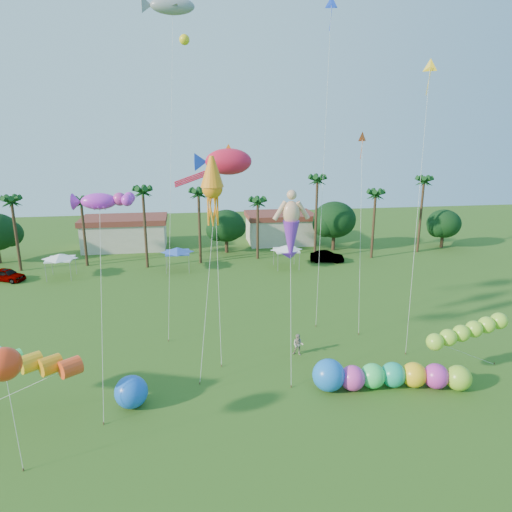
{
  "coord_description": "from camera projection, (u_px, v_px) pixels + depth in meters",
  "views": [
    {
      "loc": [
        -4.61,
        -20.0,
        17.34
      ],
      "look_at": [
        0.0,
        10.0,
        9.0
      ],
      "focal_mm": 32.0,
      "sensor_mm": 36.0,
      "label": 1
    }
  ],
  "objects": [
    {
      "name": "ground",
      "position": [
        284.0,
        467.0,
        24.33
      ],
      "size": [
        160.0,
        160.0,
        0.0
      ],
      "primitive_type": "plane",
      "color": "#285116",
      "rests_on": "ground"
    },
    {
      "name": "tree_line",
      "position": [
        245.0,
        225.0,
        65.65
      ],
      "size": [
        69.46,
        8.91,
        11.0
      ],
      "color": "#3A2819",
      "rests_on": "ground"
    },
    {
      "name": "buildings_row",
      "position": [
        197.0,
        233.0,
        71.0
      ],
      "size": [
        35.0,
        7.0,
        4.0
      ],
      "color": "beige",
      "rests_on": "ground"
    },
    {
      "name": "tent_row",
      "position": [
        177.0,
        251.0,
        57.35
      ],
      "size": [
        31.0,
        4.0,
        0.6
      ],
      "color": "white",
      "rests_on": "ground"
    },
    {
      "name": "car_a",
      "position": [
        7.0,
        275.0,
        54.4
      ],
      "size": [
        4.81,
        3.53,
        1.52
      ],
      "primitive_type": "imported",
      "rotation": [
        0.0,
        0.0,
        1.13
      ],
      "color": "#4C4C54",
      "rests_on": "ground"
    },
    {
      "name": "car_b",
      "position": [
        327.0,
        257.0,
        62.24
      ],
      "size": [
        4.81,
        2.63,
        1.5
      ],
      "primitive_type": "imported",
      "rotation": [
        0.0,
        0.0,
        1.33
      ],
      "color": "#4C4C54",
      "rests_on": "ground"
    },
    {
      "name": "spectator_b",
      "position": [
        298.0,
        345.0,
        36.33
      ],
      "size": [
        1.05,
        0.95,
        1.77
      ],
      "primitive_type": "imported",
      "rotation": [
        0.0,
        0.0,
        -0.4
      ],
      "color": "#AA9D8E",
      "rests_on": "ground"
    },
    {
      "name": "caterpillar_inflatable",
      "position": [
        385.0,
        376.0,
        31.59
      ],
      "size": [
        11.04,
        3.46,
        2.25
      ],
      "rotation": [
        0.0,
        0.0,
        -0.13
      ],
      "color": "#E13BA8",
      "rests_on": "ground"
    },
    {
      "name": "blue_ball",
      "position": [
        131.0,
        392.0,
        29.44
      ],
      "size": [
        2.14,
        2.14,
        2.14
      ],
      "primitive_type": "sphere",
      "color": "blue",
      "rests_on": "ground"
    },
    {
      "name": "rainbow_tube",
      "position": [
        34.0,
        370.0,
        27.44
      ],
      "size": [
        9.29,
        4.73,
        4.02
      ],
      "color": "#FA461B",
      "rests_on": "ground"
    },
    {
      "name": "green_worm",
      "position": [
        435.0,
        342.0,
        31.99
      ],
      "size": [
        9.42,
        2.61,
        3.76
      ],
      "color": "#95D830",
      "rests_on": "ground"
    },
    {
      "name": "orange_ball_kite",
      "position": [
        4.0,
        364.0,
        22.76
      ],
      "size": [
        2.21,
        2.21,
        6.95
      ],
      "color": "#FE3714",
      "rests_on": "ground"
    },
    {
      "name": "merman_kite",
      "position": [
        291.0,
        230.0,
        33.62
      ],
      "size": [
        2.42,
        5.58,
        12.79
      ],
      "color": "#E0A67F",
      "rests_on": "ground"
    },
    {
      "name": "fish_kite",
      "position": [
        229.0,
        162.0,
        35.52
      ],
      "size": [
        5.68,
        6.22,
        16.17
      ],
      "color": "red",
      "rests_on": "ground"
    },
    {
      "name": "shark_kite",
      "position": [
        172.0,
        6.0,
        38.0
      ],
      "size": [
        5.24,
        8.11,
        28.29
      ],
      "color": "gray",
      "rests_on": "ground"
    },
    {
      "name": "squid_kite",
      "position": [
        212.0,
        188.0,
        32.71
      ],
      "size": [
        2.56,
        5.01,
        15.75
      ],
      "color": "orange",
      "rests_on": "ground"
    },
    {
      "name": "lobster_kite",
      "position": [
        99.0,
        201.0,
        27.88
      ],
      "size": [
        4.12,
        5.14,
        13.91
      ],
      "color": "#C52AD2",
      "rests_on": "ground"
    },
    {
      "name": "delta_kite_red",
      "position": [
        362.0,
        142.0,
        39.66
      ],
      "size": [
        1.41,
        4.34,
        17.3
      ],
      "color": "#EA4E1A",
      "rests_on": "ground"
    },
    {
      "name": "delta_kite_yellow",
      "position": [
        430.0,
        72.0,
        34.45
      ],
      "size": [
        2.26,
        4.05,
        22.63
      ],
      "color": "yellow",
      "rests_on": "ground"
    },
    {
      "name": "delta_kite_blue",
      "position": [
        331.0,
        12.0,
        37.76
      ],
      "size": [
        1.9,
        3.39,
        28.09
      ],
      "color": "blue",
      "rests_on": "ground"
    }
  ]
}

